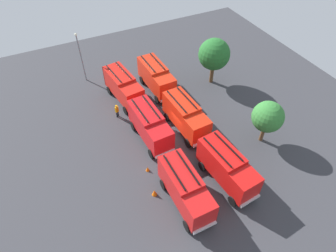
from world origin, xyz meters
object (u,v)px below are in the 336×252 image
Objects in this scene: fire_truck_4 at (186,115)px; fire_truck_5 at (227,167)px; fire_truck_1 at (150,125)px; traffic_cone_0 at (154,193)px; traffic_cone_1 at (148,169)px; fire_truck_2 at (185,188)px; fire_truck_0 at (123,86)px; tree_1 at (268,117)px; fire_truck_3 at (156,77)px; firefighter_1 at (117,110)px; firefighter_0 at (228,148)px; lamppost at (80,54)px; tree_0 at (214,54)px.

fire_truck_4 is 8.39m from fire_truck_5.
fire_truck_1 is 1.00× the size of fire_truck_4.
fire_truck_5 is at bearing 78.06° from traffic_cone_0.
fire_truck_2 is at bearing 20.11° from traffic_cone_1.
fire_truck_0 is 1.01× the size of fire_truck_5.
fire_truck_5 reaches higher than traffic_cone_0.
tree_1 is at bearing 95.18° from traffic_cone_0.
tree_1 is (-3.21, 11.87, 1.52)m from fire_truck_2.
fire_truck_3 is 1.33× the size of tree_1.
fire_truck_3 reaches higher than firefighter_1.
firefighter_1 is at bearing -159.52° from fire_truck_5.
traffic_cone_0 is 1.30× the size of traffic_cone_1.
firefighter_0 is at bearing 46.23° from fire_truck_1.
fire_truck_3 is 12.77× the size of traffic_cone_1.
lamppost reaches higher than traffic_cone_0.
fire_truck_1 is (8.07, 0.24, 0.00)m from fire_truck_0.
fire_truck_5 is at bearing -176.74° from firefighter_1.
lamppost is (-23.44, -8.30, 2.10)m from fire_truck_5.
fire_truck_0 is 4.06× the size of firefighter_1.
tree_1 is (-2.83, 6.97, 1.52)m from fire_truck_5.
fire_truck_5 is 7.65m from traffic_cone_0.
fire_truck_3 is 9.85× the size of traffic_cone_0.
fire_truck_0 and fire_truck_4 have the same top height.
fire_truck_3 is at bearing 26.03° from firefighter_0.
traffic_cone_0 is at bearing -23.45° from fire_truck_1.
fire_truck_5 reaches higher than firefighter_1.
fire_truck_0 reaches higher than traffic_cone_1.
lamppost is at bearing -143.48° from tree_1.
tree_1 is at bearing 32.96° from fire_truck_0.
fire_truck_2 is 1.08× the size of tree_0.
fire_truck_5 is at bearing 8.81° from fire_truck_0.
traffic_cone_0 is (-1.54, -7.27, -1.78)m from fire_truck_5.
fire_truck_5 is 1.11× the size of tree_0.
tree_0 reaches higher than fire_truck_2.
fire_truck_5 is 15.58m from firefighter_1.
tree_1 is 0.74× the size of lamppost.
fire_truck_3 reaches higher than firefighter_0.
fire_truck_2 is 17.98m from fire_truck_3.
firefighter_1 is 15.00m from tree_0.
fire_truck_5 is at bearing 24.67° from fire_truck_1.
fire_truck_4 is at bearing 120.20° from traffic_cone_1.
firefighter_0 reaches higher than traffic_cone_1.
fire_truck_2 is at bearing 130.76° from firefighter_0.
traffic_cone_0 is at bearing -49.18° from fire_truck_4.
firefighter_1 is (2.93, -6.76, -1.11)m from fire_truck_3.
fire_truck_3 is at bearing 176.34° from fire_truck_4.
tree_0 reaches higher than firefighter_1.
fire_truck_3 is at bearing 151.56° from traffic_cone_1.
tree_1 is (14.01, 11.71, 1.52)m from fire_truck_0.
lamppost reaches higher than fire_truck_3.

